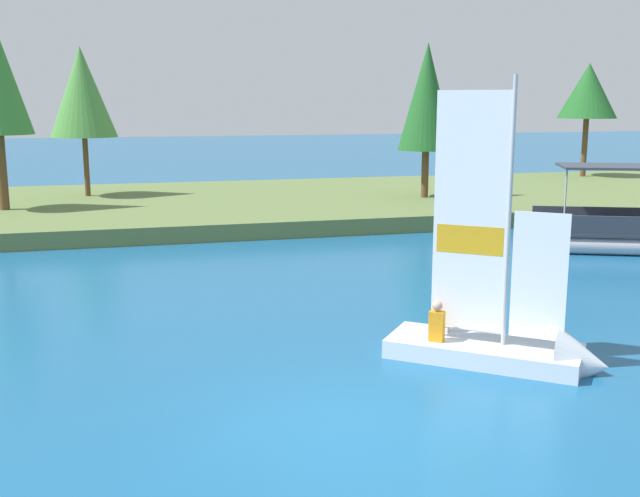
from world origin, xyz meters
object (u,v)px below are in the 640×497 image
object	(u,v)px
shoreline_tree_right	(588,91)
wooden_dock	(604,231)
shoreline_tree_midright	(427,97)
sailboat	(521,345)
shoreline_tree_centre	(82,92)
pontoon_boat	(616,230)

from	to	relation	value
shoreline_tree_right	wooden_dock	xyz separation A→B (m)	(-8.78, -14.53, -5.30)
shoreline_tree_midright	sailboat	bearing A→B (deg)	-107.49
shoreline_tree_right	shoreline_tree_centre	bearing A→B (deg)	-175.20
shoreline_tree_centre	sailboat	size ratio (longest dim) A/B	1.15
shoreline_tree_midright	wooden_dock	distance (m)	10.00
shoreline_tree_centre	pontoon_boat	size ratio (longest dim) A/B	1.10
sailboat	pontoon_boat	distance (m)	12.85
shoreline_tree_midright	pontoon_boat	world-z (taller)	shoreline_tree_midright
shoreline_tree_right	wooden_dock	world-z (taller)	shoreline_tree_right
shoreline_tree_centre	shoreline_tree_right	xyz separation A→B (m)	(27.59, 2.32, 0.16)
shoreline_tree_midright	shoreline_tree_right	bearing A→B (deg)	27.98
shoreline_tree_right	pontoon_boat	bearing A→B (deg)	-120.72
shoreline_tree_centre	wooden_dock	bearing A→B (deg)	-32.99
shoreline_tree_centre	shoreline_tree_right	distance (m)	27.69
shoreline_tree_centre	pontoon_boat	distance (m)	23.30
shoreline_tree_centre	wooden_dock	world-z (taller)	shoreline_tree_centre
shoreline_tree_midright	sailboat	size ratio (longest dim) A/B	1.17
shoreline_tree_midright	pontoon_boat	distance (m)	11.44
wooden_dock	sailboat	distance (m)	15.56
shoreline_tree_midright	shoreline_tree_right	size ratio (longest dim) A/B	1.06
sailboat	wooden_dock	bearing A→B (deg)	88.28
wooden_dock	sailboat	world-z (taller)	sailboat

